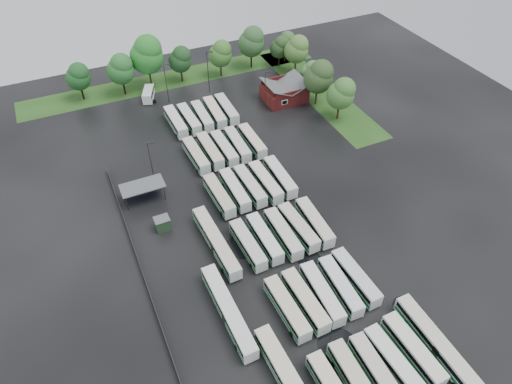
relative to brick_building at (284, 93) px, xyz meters
name	(u,v)px	position (x,y,z in m)	size (l,w,h in m)	color
ground	(275,248)	(-24.00, -42.77, -1.87)	(160.00, 160.00, 0.00)	black
brick_building	(284,93)	(0.00, 0.00, 0.00)	(10.07, 8.60, 5.39)	maroon
wash_shed	(142,186)	(-41.20, -20.74, 1.12)	(8.20, 4.20, 3.58)	#2D2D30
utility_hut	(163,224)	(-40.20, -30.17, -0.55)	(2.70, 2.20, 2.62)	#1D371E
grass_strip_north	(174,79)	(-22.00, 22.03, -1.86)	(80.00, 10.00, 0.01)	#224A16
grass_strip_east	(318,91)	(10.00, 0.03, -1.86)	(10.00, 50.00, 0.01)	#224A16
west_fence	(136,255)	(-46.20, -34.77, -1.27)	(0.10, 50.00, 1.20)	#2D2D30
bus_r0c1	(355,380)	(-25.15, -68.84, -0.19)	(2.59, 10.98, 3.04)	silver
bus_r0c2	(376,371)	(-21.89, -68.97, -0.24)	(2.53, 10.67, 2.95)	silver
bus_r0c3	(394,363)	(-18.98, -69.02, -0.18)	(2.83, 11.09, 3.06)	silver
bus_r0c4	(413,350)	(-15.45, -68.57, -0.16)	(2.66, 11.22, 3.11)	silver
bus_r1c0	(287,308)	(-28.22, -55.26, -0.19)	(2.61, 11.01, 3.05)	silver
bus_r1c1	(305,300)	(-25.10, -55.25, -0.16)	(2.66, 11.20, 3.10)	silver
bus_r1c2	(322,293)	(-22.12, -55.22, -0.17)	(2.86, 11.15, 3.08)	silver
bus_r1c3	(340,286)	(-18.81, -55.24, -0.21)	(2.83, 10.93, 3.01)	silver
bus_r1c4	(355,277)	(-15.68, -54.83, -0.20)	(2.62, 10.97, 3.04)	silver
bus_r2c0	(248,245)	(-28.43, -41.39, -0.23)	(2.56, 10.74, 2.97)	silver
bus_r2c1	(265,238)	(-25.23, -41.25, -0.22)	(2.33, 10.74, 2.99)	silver
bus_r2c2	(283,234)	(-21.83, -41.65, -0.18)	(2.43, 11.03, 3.07)	silver
bus_r2c3	(298,227)	(-18.70, -41.44, -0.19)	(2.86, 11.02, 3.04)	silver
bus_r2c4	(314,222)	(-15.50, -41.62, -0.18)	(2.79, 11.12, 3.07)	silver
bus_r3c0	(219,196)	(-28.41, -27.93, -0.20)	(2.62, 10.95, 3.03)	silver
bus_r3c1	(235,190)	(-25.07, -27.67, -0.20)	(2.35, 10.91, 3.04)	silver
bus_r3c2	(250,186)	(-21.95, -27.83, -0.20)	(2.58, 10.94, 3.03)	silver
bus_r3c3	(265,182)	(-18.75, -28.14, -0.17)	(2.60, 11.15, 3.09)	silver
bus_r3c4	(280,177)	(-15.44, -27.98, -0.17)	(2.62, 11.15, 3.09)	silver
bus_r4c0	(196,155)	(-28.29, -14.38, -0.20)	(2.65, 10.95, 3.03)	silver
bus_r4c1	(210,151)	(-25.06, -14.09, -0.17)	(2.44, 11.08, 3.08)	silver
bus_r4c2	(224,148)	(-22.00, -14.55, -0.21)	(2.42, 10.86, 3.02)	silver
bus_r4c3	(237,144)	(-18.90, -14.47, -0.20)	(2.63, 10.95, 3.03)	silver
bus_r4c4	(252,141)	(-15.43, -14.61, -0.22)	(2.32, 10.73, 2.98)	silver
bus_r5c0	(176,122)	(-28.39, -0.59, -0.16)	(2.53, 11.19, 3.11)	silver
bus_r5c1	(189,119)	(-25.20, -0.71, -0.20)	(2.58, 10.95, 3.03)	silver
bus_r5c2	(202,116)	(-22.05, -0.91, -0.21)	(2.60, 10.86, 3.01)	silver
bus_r5c3	(215,113)	(-18.86, -0.73, -0.14)	(2.89, 11.35, 3.13)	silver
bus_r5c4	(227,109)	(-15.70, -0.44, -0.17)	(2.69, 11.14, 3.08)	silver
artic_bus_west_a	(290,383)	(-33.13, -65.53, -0.15)	(2.86, 16.73, 3.09)	silver
artic_bus_west_b	(216,242)	(-33.11, -38.57, -0.20)	(2.89, 16.26, 3.00)	silver
artic_bus_west_c	(228,311)	(-36.37, -51.99, -0.17)	(2.62, 16.54, 3.06)	silver
artic_bus_east	(437,345)	(-11.84, -69.44, -0.21)	(2.32, 16.13, 2.99)	silver
minibus	(148,94)	(-30.79, 14.53, -0.38)	(4.40, 6.51, 2.67)	white
tree_north_0	(78,76)	(-45.61, 21.47, 4.48)	(5.95, 5.95, 9.86)	black
tree_north_1	(121,69)	(-35.51, 19.44, 5.26)	(6.69, 6.69, 11.08)	black
tree_north_2	(147,54)	(-28.33, 20.41, 7.16)	(8.46, 8.46, 14.02)	#332417
tree_north_3	(181,59)	(-20.16, 19.70, 4.47)	(5.95, 5.95, 9.86)	black
tree_north_4	(221,53)	(-9.64, 18.03, 4.66)	(6.12, 6.12, 10.14)	black
tree_north_5	(252,41)	(-0.14, 19.14, 5.70)	(7.10, 7.10, 11.75)	black
tree_north_6	(286,42)	(10.00, 18.51, 3.77)	(5.29, 5.29, 8.77)	black
tree_east_0	(342,93)	(7.84, -12.98, 4.99)	(6.44, 6.44, 10.67)	#312118
tree_east_1	(319,76)	(6.47, -5.08, 5.66)	(7.06, 7.06, 11.69)	black
tree_east_2	(311,71)	(8.33, 1.67, 3.33)	(4.91, 4.88, 8.08)	black
tree_east_3	(297,49)	(9.42, 11.20, 5.02)	(6.46, 6.46, 10.70)	black
tree_east_4	(280,47)	(7.21, 16.64, 3.70)	(5.24, 5.22, 8.65)	black
lamp_post_ne	(266,88)	(-5.97, -1.55, 3.82)	(1.51, 0.29, 9.79)	#2D2D30
lamp_post_nw	(151,159)	(-37.98, -16.72, 3.66)	(1.47, 0.29, 9.52)	#2D2D30
lamp_post_back_w	(166,81)	(-26.65, 10.63, 4.21)	(1.61, 0.31, 10.47)	#2D2D30
lamp_post_back_e	(208,69)	(-15.45, 11.76, 4.41)	(1.66, 0.32, 10.81)	#2D2D30
puddle_0	(338,346)	(-23.91, -62.98, -1.86)	(5.99, 5.99, 0.01)	black
puddle_1	(399,345)	(-15.73, -66.59, -1.86)	(4.49, 4.49, 0.01)	black
puddle_2	(241,246)	(-29.06, -39.97, -1.86)	(5.76, 5.76, 0.01)	black
puddle_3	(309,259)	(-19.76, -47.41, -1.86)	(4.15, 4.15, 0.01)	black
puddle_4	(406,307)	(-10.80, -61.87, -1.86)	(4.15, 4.15, 0.01)	black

